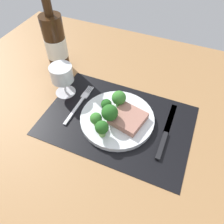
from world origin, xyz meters
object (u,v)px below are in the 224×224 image
object	(u,v)px
plate	(117,119)
fork	(79,104)
knife	(165,134)
steak	(128,119)
wine_glass	(62,75)
wine_bottle	(56,43)

from	to	relation	value
plate	fork	world-z (taller)	plate
knife	steak	bearing A→B (deg)	-178.02
steak	fork	xyz separation A→B (cm)	(-18.40, 1.52, -2.44)
steak	fork	bearing A→B (deg)	175.29
steak	wine_glass	bearing A→B (deg)	169.17
fork	knife	xyz separation A→B (cm)	(30.60, -0.89, 0.05)
plate	wine_bottle	bearing A→B (deg)	152.58
plate	wine_glass	world-z (taller)	wine_glass
plate	steak	xyz separation A→B (cm)	(3.64, -0.10, 1.89)
plate	steak	bearing A→B (deg)	-1.51
plate	wine_glass	bearing A→B (deg)	167.69
plate	knife	bearing A→B (deg)	1.92
fork	wine_bottle	xyz separation A→B (cm)	(-16.73, 14.93, 10.82)
plate	wine_glass	xyz separation A→B (cm)	(-22.36, 4.88, 6.81)
wine_bottle	wine_glass	distance (cm)	15.07
steak	wine_bottle	distance (cm)	39.69
fork	wine_glass	size ratio (longest dim) A/B	1.66
fork	wine_glass	bearing A→B (deg)	154.11
knife	wine_glass	xyz separation A→B (cm)	(-38.19, 4.35, 7.31)
knife	fork	bearing A→B (deg)	177.37
fork	knife	distance (cm)	30.61
fork	wine_bottle	size ratio (longest dim) A/B	0.60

